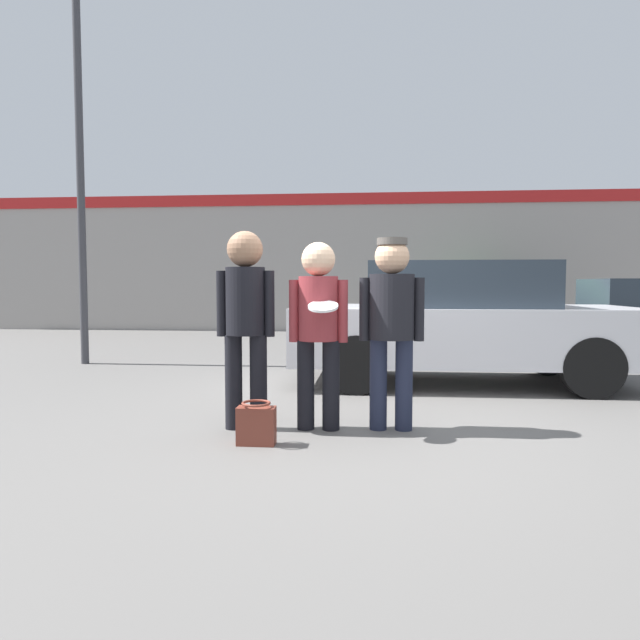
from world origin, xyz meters
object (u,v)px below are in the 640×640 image
(person_left, at_px, (245,312))
(person_right, at_px, (392,315))
(street_lamp, at_px, (94,124))
(handbag, at_px, (256,424))
(parked_car_near, at_px, (460,323))
(shrub, at_px, (484,305))
(person_middle_with_frisbee, at_px, (318,320))

(person_left, relative_size, person_right, 1.04)
(street_lamp, relative_size, handbag, 18.01)
(person_left, xyz_separation_m, street_lamp, (-3.23, 3.80, 2.72))
(person_left, bearing_deg, person_right, 4.12)
(parked_car_near, bearing_deg, shrub, 76.83)
(street_lamp, bearing_deg, person_middle_with_frisbee, -44.27)
(parked_car_near, height_order, street_lamp, street_lamp)
(handbag, bearing_deg, person_middle_with_frisbee, 49.48)
(person_right, xyz_separation_m, parked_car_near, (0.94, 2.42, -0.22))
(person_right, xyz_separation_m, handbag, (-1.07, -0.57, -0.84))
(person_right, bearing_deg, person_middle_with_frisbee, -175.16)
(person_right, bearing_deg, person_left, -175.88)
(shrub, bearing_deg, handbag, -110.08)
(shrub, height_order, handbag, shrub)
(street_lamp, xyz_separation_m, handbag, (3.42, -4.28, -3.58))
(parked_car_near, bearing_deg, person_right, -111.18)
(parked_car_near, xyz_separation_m, shrub, (1.63, 6.94, -0.02))
(person_right, bearing_deg, street_lamp, 140.42)
(person_middle_with_frisbee, distance_m, street_lamp, 6.07)
(person_left, height_order, street_lamp, street_lamp)
(person_left, height_order, person_right, person_left)
(street_lamp, relative_size, shrub, 4.04)
(parked_car_near, height_order, handbag, parked_car_near)
(handbag, bearing_deg, person_left, 111.40)
(person_middle_with_frisbee, height_order, parked_car_near, person_middle_with_frisbee)
(person_right, distance_m, shrub, 9.71)
(person_left, bearing_deg, street_lamp, 130.37)
(person_left, relative_size, shrub, 1.13)
(person_left, distance_m, shrub, 10.20)
(person_middle_with_frisbee, bearing_deg, parked_car_near, 57.65)
(shrub, bearing_deg, parked_car_near, -103.17)
(person_left, xyz_separation_m, parked_car_near, (2.19, 2.51, -0.25))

